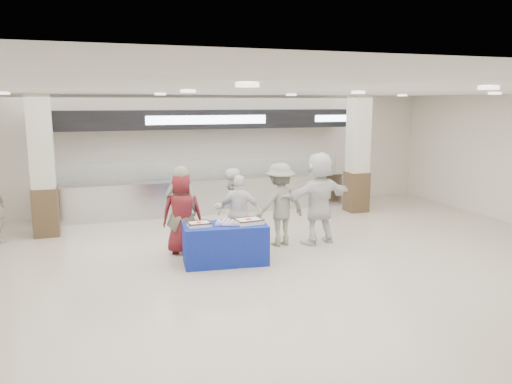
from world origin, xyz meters
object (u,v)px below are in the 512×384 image
object	(u,v)px
display_table	(225,244)
sheet_cake_right	(249,221)
civilian_maroon	(182,213)
cupcake_tray	(227,222)
chef_short	(240,213)
soldier_a	(181,210)
chef_tall	(231,207)
civilian_white	(319,198)
soldier_b	(280,204)
sheet_cake_left	(199,224)

from	to	relation	value
display_table	sheet_cake_right	size ratio (longest dim) A/B	2.92
civilian_maroon	cupcake_tray	bearing A→B (deg)	142.16
civilian_maroon	chef_short	size ratio (longest dim) A/B	1.06
display_table	civilian_maroon	bearing A→B (deg)	131.74
soldier_a	chef_tall	distance (m)	1.10
sheet_cake_right	civilian_white	size ratio (longest dim) A/B	0.27
soldier_a	chef_short	world-z (taller)	soldier_a
display_table	chef_tall	xyz separation A→B (m)	(0.43, 1.11, 0.45)
display_table	cupcake_tray	bearing A→B (deg)	13.29
soldier_b	sheet_cake_right	bearing A→B (deg)	31.73
display_table	soldier_b	distance (m)	1.72
sheet_cake_left	soldier_b	world-z (taller)	soldier_b
cupcake_tray	soldier_b	xyz separation A→B (m)	(1.38, 0.81, 0.09)
sheet_cake_right	soldier_a	bearing A→B (deg)	138.16
cupcake_tray	chef_short	size ratio (longest dim) A/B	0.34
chef_short	soldier_b	world-z (taller)	soldier_b
display_table	sheet_cake_right	world-z (taller)	sheet_cake_right
chef_short	soldier_b	distance (m)	0.91
display_table	cupcake_tray	distance (m)	0.41
civilian_maroon	civilian_white	distance (m)	2.91
soldier_a	soldier_b	size ratio (longest dim) A/B	1.01
civilian_maroon	chef_short	bearing A→B (deg)	-172.27
cupcake_tray	sheet_cake_left	bearing A→B (deg)	176.82
civilian_maroon	soldier_a	bearing A→B (deg)	-31.66
cupcake_tray	civilian_white	world-z (taller)	civilian_white
sheet_cake_left	chef_tall	bearing A→B (deg)	49.50
soldier_a	soldier_b	distance (m)	2.08
sheet_cake_left	cupcake_tray	bearing A→B (deg)	-3.18
display_table	civilian_white	world-z (taller)	civilian_white
display_table	sheet_cake_right	xyz separation A→B (m)	(0.44, -0.07, 0.43)
display_table	chef_tall	distance (m)	1.27
civilian_maroon	soldier_b	size ratio (longest dim) A/B	0.94
civilian_white	chef_short	bearing A→B (deg)	-14.90
soldier_a	sheet_cake_right	bearing A→B (deg)	158.63
soldier_b	chef_tall	bearing A→B (deg)	-26.78
soldier_a	chef_short	xyz separation A→B (m)	(1.17, -0.15, -0.11)
chef_tall	civilian_white	distance (m)	1.89
civilian_maroon	display_table	bearing A→B (deg)	139.92
sheet_cake_left	civilian_maroon	xyz separation A→B (m)	(-0.15, 0.86, 0.03)
sheet_cake_left	soldier_b	bearing A→B (deg)	22.09
sheet_cake_left	soldier_b	xyz separation A→B (m)	(1.91, 0.78, 0.08)
sheet_cake_right	cupcake_tray	size ratio (longest dim) A/B	1.02
display_table	soldier_b	world-z (taller)	soldier_b
chef_tall	chef_short	world-z (taller)	chef_tall
cupcake_tray	chef_tall	bearing A→B (deg)	71.00
chef_short	display_table	bearing A→B (deg)	79.03
sheet_cake_left	sheet_cake_right	xyz separation A→B (m)	(0.93, -0.10, 0.01)
cupcake_tray	civilian_maroon	distance (m)	1.13
cupcake_tray	civilian_white	size ratio (longest dim) A/B	0.26
cupcake_tray	sheet_cake_right	bearing A→B (deg)	-10.38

